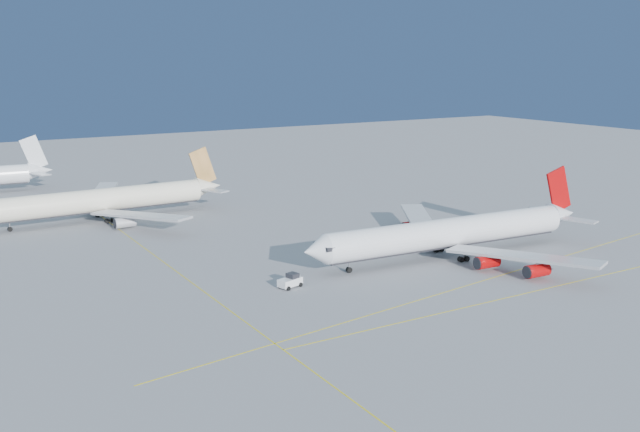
{
  "coord_description": "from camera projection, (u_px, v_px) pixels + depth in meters",
  "views": [
    {
      "loc": [
        -79.6,
        -89.32,
        36.46
      ],
      "look_at": [
        -11.75,
        24.08,
        7.0
      ],
      "focal_mm": 40.0,
      "sensor_mm": 36.0,
      "label": 1
    }
  ],
  "objects": [
    {
      "name": "airliner_virgin",
      "position": [
        453.0,
        232.0,
        132.58
      ],
      "size": [
        62.03,
        55.65,
        15.3
      ],
      "rotation": [
        0.0,
        0.0,
        -0.06
      ],
      "color": "white",
      "rests_on": "ground"
    },
    {
      "name": "ground",
      "position": [
        450.0,
        274.0,
        122.63
      ],
      "size": [
        500.0,
        500.0,
        0.0
      ],
      "primitive_type": "plane",
      "color": "slate",
      "rests_on": "ground"
    },
    {
      "name": "pushback_tug",
      "position": [
        290.0,
        281.0,
        115.52
      ],
      "size": [
        4.37,
        3.29,
        2.24
      ],
      "rotation": [
        0.0,
        0.0,
        0.28
      ],
      "color": "white",
      "rests_on": "ground"
    },
    {
      "name": "taxiway_lines",
      "position": [
        359.0,
        278.0,
        120.57
      ],
      "size": [
        118.86,
        140.0,
        0.02
      ],
      "color": "#D6BF0B",
      "rests_on": "ground"
    },
    {
      "name": "airliner_etihad",
      "position": [
        105.0,
        200.0,
        162.84
      ],
      "size": [
        58.15,
        53.74,
        15.19
      ],
      "rotation": [
        0.0,
        0.0,
        0.04
      ],
      "color": "#ECE3C9",
      "rests_on": "ground"
    }
  ]
}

